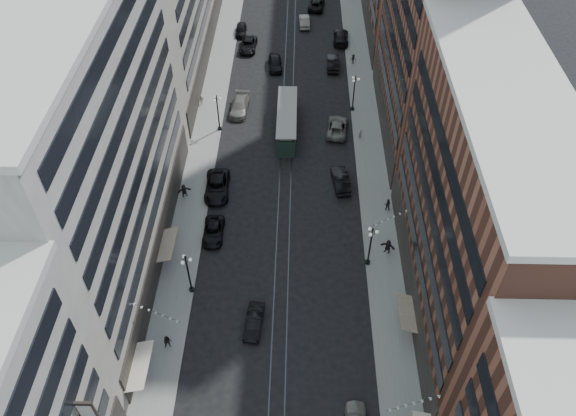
# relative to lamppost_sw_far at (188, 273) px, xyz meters

# --- Properties ---
(ground) EXTENTS (220.00, 220.00, 0.00)m
(ground) POSITION_rel_lamppost_sw_far_xyz_m (9.20, 32.00, -3.10)
(ground) COLOR black
(ground) RESTS_ON ground
(sidewalk_west) EXTENTS (4.00, 180.00, 0.15)m
(sidewalk_west) POSITION_rel_lamppost_sw_far_xyz_m (-1.80, 42.00, -3.02)
(sidewalk_west) COLOR gray
(sidewalk_west) RESTS_ON ground
(sidewalk_east) EXTENTS (4.00, 180.00, 0.15)m
(sidewalk_east) POSITION_rel_lamppost_sw_far_xyz_m (20.20, 42.00, -3.02)
(sidewalk_east) COLOR gray
(sidewalk_east) RESTS_ON ground
(rail_west) EXTENTS (0.12, 180.00, 0.02)m
(rail_west) POSITION_rel_lamppost_sw_far_xyz_m (8.50, 42.00, -3.09)
(rail_west) COLOR #2D2D33
(rail_west) RESTS_ON ground
(rail_east) EXTENTS (0.12, 180.00, 0.02)m
(rail_east) POSITION_rel_lamppost_sw_far_xyz_m (9.90, 42.00, -3.09)
(rail_east) COLOR #2D2D33
(rail_east) RESTS_ON ground
(building_west_mid) EXTENTS (8.00, 36.00, 28.00)m
(building_west_mid) POSITION_rel_lamppost_sw_far_xyz_m (-7.80, 5.00, 10.90)
(building_west_mid) COLOR #A7A394
(building_west_mid) RESTS_ON ground
(building_east_mid) EXTENTS (8.00, 30.00, 24.00)m
(building_east_mid) POSITION_rel_lamppost_sw_far_xyz_m (26.20, -0.00, 8.90)
(building_east_mid) COLOR brown
(building_east_mid) RESTS_ON ground
(lamppost_sw_far) EXTENTS (1.03, 1.14, 5.52)m
(lamppost_sw_far) POSITION_rel_lamppost_sw_far_xyz_m (0.00, 0.00, 0.00)
(lamppost_sw_far) COLOR black
(lamppost_sw_far) RESTS_ON sidewalk_west
(lamppost_sw_mid) EXTENTS (1.03, 1.14, 5.52)m
(lamppost_sw_mid) POSITION_rel_lamppost_sw_far_xyz_m (0.00, 27.00, 0.00)
(lamppost_sw_mid) COLOR black
(lamppost_sw_mid) RESTS_ON sidewalk_west
(lamppost_se_far) EXTENTS (1.03, 1.14, 5.52)m
(lamppost_se_far) POSITION_rel_lamppost_sw_far_xyz_m (18.40, 4.00, 0.00)
(lamppost_se_far) COLOR black
(lamppost_se_far) RESTS_ON sidewalk_east
(lamppost_se_mid) EXTENTS (1.03, 1.14, 5.52)m
(lamppost_se_mid) POSITION_rel_lamppost_sw_far_xyz_m (18.40, 32.00, 0.00)
(lamppost_se_mid) COLOR black
(lamppost_se_mid) RESTS_ON sidewalk_east
(streetcar) EXTENTS (2.60, 11.74, 3.25)m
(streetcar) POSITION_rel_lamppost_sw_far_xyz_m (9.20, 27.08, -1.60)
(streetcar) COLOR #213429
(streetcar) RESTS_ON ground
(car_2) EXTENTS (2.30, 4.86, 1.34)m
(car_2) POSITION_rel_lamppost_sw_far_xyz_m (1.38, 7.71, -2.43)
(car_2) COLOR black
(car_2) RESTS_ON ground
(car_5) EXTENTS (1.93, 4.54, 1.46)m
(car_5) POSITION_rel_lamppost_sw_far_xyz_m (6.71, -4.00, -2.37)
(car_5) COLOR black
(car_5) RESTS_ON ground
(pedestrian_2) EXTENTS (0.85, 0.52, 1.67)m
(pedestrian_2) POSITION_rel_lamppost_sw_far_xyz_m (-1.25, -6.58, -2.11)
(pedestrian_2) COLOR black
(pedestrian_2) RESTS_ON sidewalk_west
(car_7) EXTENTS (3.06, 6.20, 1.69)m
(car_7) POSITION_rel_lamppost_sw_far_xyz_m (1.02, 14.87, -2.25)
(car_7) COLOR black
(car_7) RESTS_ON ground
(car_8) EXTENTS (2.71, 5.87, 1.66)m
(car_8) POSITION_rel_lamppost_sw_far_xyz_m (2.40, 31.53, -2.26)
(car_8) COLOR slate
(car_8) RESTS_ON ground
(car_9) EXTENTS (1.86, 4.42, 1.49)m
(car_9) POSITION_rel_lamppost_sw_far_xyz_m (0.80, 53.64, -2.35)
(car_9) COLOR black
(car_9) RESTS_ON ground
(car_10) EXTENTS (2.40, 5.28, 1.68)m
(car_10) POSITION_rel_lamppost_sw_far_xyz_m (16.00, 16.39, -2.26)
(car_10) COLOR black
(car_10) RESTS_ON ground
(car_11) EXTENTS (3.31, 5.99, 1.59)m
(car_11) POSITION_rel_lamppost_sw_far_xyz_m (16.00, 27.07, -2.30)
(car_11) COLOR slate
(car_11) RESTS_ON ground
(car_12) EXTENTS (2.70, 6.01, 1.71)m
(car_12) POSITION_rel_lamppost_sw_far_xyz_m (17.60, 51.39, -2.24)
(car_12) COLOR black
(car_12) RESTS_ON ground
(car_13) EXTENTS (2.51, 5.18, 1.71)m
(car_13) POSITION_rel_lamppost_sw_far_xyz_m (7.00, 42.99, -2.24)
(car_13) COLOR black
(car_13) RESTS_ON ground
(car_14) EXTENTS (1.92, 4.92, 1.60)m
(car_14) POSITION_rel_lamppost_sw_far_xyz_m (11.53, 56.77, -2.30)
(car_14) COLOR gray
(car_14) RESTS_ON ground
(pedestrian_5) EXTENTS (1.68, 1.08, 1.76)m
(pedestrian_5) POSITION_rel_lamppost_sw_far_xyz_m (-2.80, 13.90, -2.07)
(pedestrian_5) COLOR black
(pedestrian_5) RESTS_ON sidewalk_west
(pedestrian_6) EXTENTS (0.99, 0.63, 1.57)m
(pedestrian_6) POSITION_rel_lamppost_sw_far_xyz_m (-3.22, 32.83, -2.16)
(pedestrian_6) COLOR beige
(pedestrian_6) RESTS_ON sidewalk_west
(pedestrian_7) EXTENTS (0.82, 0.50, 1.62)m
(pedestrian_7) POSITION_rel_lamppost_sw_far_xyz_m (21.27, 12.15, -2.14)
(pedestrian_7) COLOR black
(pedestrian_7) RESTS_ON sidewalk_east
(pedestrian_8) EXTENTS (0.68, 0.65, 1.56)m
(pedestrian_8) POSITION_rel_lamppost_sw_far_xyz_m (18.99, 25.36, -2.16)
(pedestrian_8) COLOR #ABA68E
(pedestrian_8) RESTS_ON sidewalk_east
(pedestrian_9) EXTENTS (1.06, 0.62, 1.54)m
(pedestrian_9) POSITION_rel_lamppost_sw_far_xyz_m (19.20, 44.32, -2.18)
(pedestrian_9) COLOR black
(pedestrian_9) RESTS_ON sidewalk_east
(car_extra_0) EXTENTS (2.78, 5.57, 1.52)m
(car_extra_0) POSITION_rel_lamppost_sw_far_xyz_m (2.40, 48.58, -2.34)
(car_extra_0) COLOR black
(car_extra_0) RESTS_ON ground
(car_extra_1) EXTENTS (3.31, 6.05, 1.61)m
(car_extra_1) POSITION_rel_lamppost_sw_far_xyz_m (13.70, 63.37, -2.29)
(car_extra_1) COLOR black
(car_extra_1) RESTS_ON ground
(car_extra_2) EXTENTS (1.95, 5.17, 1.68)m
(car_extra_2) POSITION_rel_lamppost_sw_far_xyz_m (16.00, 43.29, -2.25)
(car_extra_2) COLOR black
(car_extra_2) RESTS_ON ground
(pedestrian_extra_1) EXTENTS (1.72, 1.13, 1.80)m
(pedestrian_extra_1) POSITION_rel_lamppost_sw_far_xyz_m (20.65, 5.62, -2.05)
(pedestrian_extra_1) COLOR black
(pedestrian_extra_1) RESTS_ON sidewalk_east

